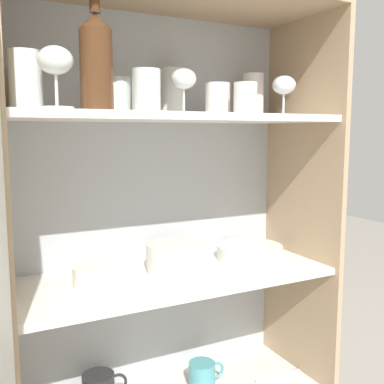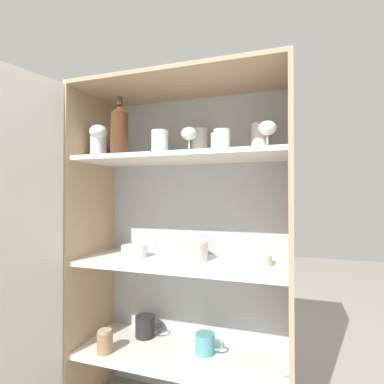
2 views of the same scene
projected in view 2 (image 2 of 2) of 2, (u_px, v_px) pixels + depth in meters
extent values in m
cube|color=#B2B7BC|center=(194.00, 245.00, 1.50)|extent=(0.95, 0.02, 1.46)
cube|color=tan|center=(92.00, 246.00, 1.47)|extent=(0.02, 0.39, 1.46)
cube|color=tan|center=(291.00, 259.00, 1.17)|extent=(0.02, 0.39, 1.46)
cube|color=tan|center=(181.00, 85.00, 1.33)|extent=(0.95, 0.39, 0.02)
cube|color=silver|center=(181.00, 354.00, 1.32)|extent=(0.91, 0.35, 0.02)
cube|color=silver|center=(181.00, 263.00, 1.32)|extent=(0.91, 0.35, 0.02)
cube|color=silver|center=(181.00, 158.00, 1.33)|extent=(0.91, 0.35, 0.02)
cube|color=silver|center=(4.00, 264.00, 1.08)|extent=(0.12, 0.46, 1.46)
cylinder|color=white|center=(222.00, 141.00, 1.21)|extent=(0.07, 0.07, 0.09)
cylinder|color=white|center=(160.00, 149.00, 1.44)|extent=(0.08, 0.08, 0.10)
cylinder|color=white|center=(200.00, 144.00, 1.43)|extent=(0.08, 0.08, 0.14)
cylinder|color=silver|center=(259.00, 140.00, 1.31)|extent=(0.07, 0.07, 0.14)
cylinder|color=white|center=(160.00, 143.00, 1.33)|extent=(0.08, 0.08, 0.11)
cylinder|color=silver|center=(118.00, 153.00, 1.57)|extent=(0.07, 0.07, 0.09)
cylinder|color=white|center=(98.00, 144.00, 1.41)|extent=(0.08, 0.08, 0.13)
cylinder|color=silver|center=(219.00, 145.00, 1.32)|extent=(0.08, 0.08, 0.10)
cylinder|color=white|center=(267.00, 151.00, 1.20)|extent=(0.06, 0.06, 0.01)
cylinder|color=white|center=(267.00, 143.00, 1.20)|extent=(0.01, 0.01, 0.06)
ellipsoid|color=white|center=(267.00, 128.00, 1.20)|extent=(0.07, 0.07, 0.06)
cylinder|color=white|center=(98.00, 155.00, 1.32)|extent=(0.07, 0.07, 0.01)
cylinder|color=white|center=(98.00, 147.00, 1.32)|extent=(0.01, 0.01, 0.07)
ellipsoid|color=white|center=(98.00, 132.00, 1.32)|extent=(0.08, 0.08, 0.06)
cylinder|color=white|center=(189.00, 155.00, 1.33)|extent=(0.06, 0.06, 0.01)
cylinder|color=white|center=(189.00, 147.00, 1.33)|extent=(0.01, 0.01, 0.06)
ellipsoid|color=white|center=(189.00, 134.00, 1.33)|extent=(0.07, 0.07, 0.06)
cylinder|color=#4C2D19|center=(120.00, 134.00, 1.30)|extent=(0.08, 0.08, 0.18)
cone|color=#4C2D19|center=(120.00, 109.00, 1.31)|extent=(0.08, 0.08, 0.04)
cylinder|color=#4C2D19|center=(120.00, 101.00, 1.31)|extent=(0.02, 0.02, 0.04)
cylinder|color=white|center=(246.00, 262.00, 1.26)|extent=(0.21, 0.21, 0.01)
cylinder|color=white|center=(246.00, 260.00, 1.26)|extent=(0.21, 0.21, 0.01)
cylinder|color=white|center=(246.00, 258.00, 1.26)|extent=(0.21, 0.21, 0.01)
cylinder|color=white|center=(246.00, 256.00, 1.26)|extent=(0.21, 0.21, 0.01)
cylinder|color=white|center=(246.00, 254.00, 1.26)|extent=(0.21, 0.21, 0.01)
cylinder|color=silver|center=(186.00, 250.00, 1.33)|extent=(0.19, 0.19, 0.08)
torus|color=silver|center=(186.00, 242.00, 1.33)|extent=(0.19, 0.19, 0.01)
cylinder|color=silver|center=(134.00, 251.00, 1.40)|extent=(0.12, 0.12, 0.05)
torus|color=silver|center=(134.00, 246.00, 1.40)|extent=(0.12, 0.12, 0.01)
cylinder|color=teal|center=(205.00, 343.00, 1.31)|extent=(0.09, 0.09, 0.08)
torus|color=teal|center=(217.00, 344.00, 1.29)|extent=(0.06, 0.01, 0.06)
cylinder|color=black|center=(145.00, 326.00, 1.46)|extent=(0.10, 0.10, 0.10)
torus|color=black|center=(156.00, 327.00, 1.44)|extent=(0.06, 0.01, 0.06)
cylinder|color=#99704C|center=(105.00, 342.00, 1.31)|extent=(0.07, 0.07, 0.09)
cylinder|color=tan|center=(105.00, 331.00, 1.31)|extent=(0.06, 0.06, 0.01)
cylinder|color=silver|center=(263.00, 370.00, 1.17)|extent=(0.16, 0.01, 0.01)
ellipsoid|color=silver|center=(284.00, 374.00, 1.14)|extent=(0.04, 0.02, 0.01)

